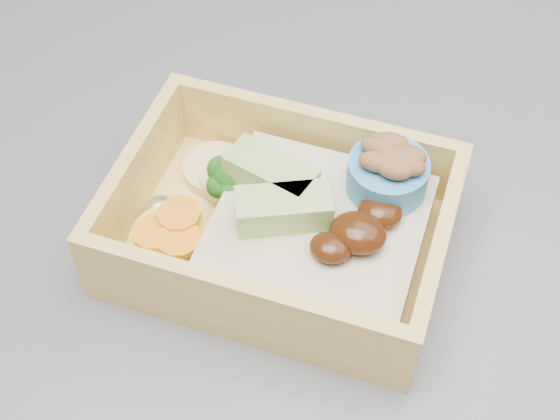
% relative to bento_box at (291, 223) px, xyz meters
% --- Properties ---
extents(bento_box, '(0.19, 0.14, 0.07)m').
position_rel_bento_box_xyz_m(bento_box, '(0.00, 0.00, 0.00)').
color(bento_box, '#ECC461').
rests_on(bento_box, island).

